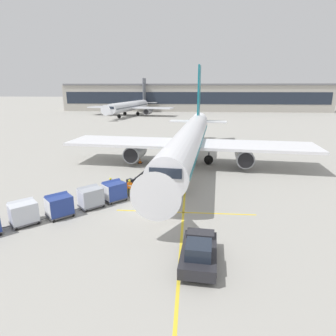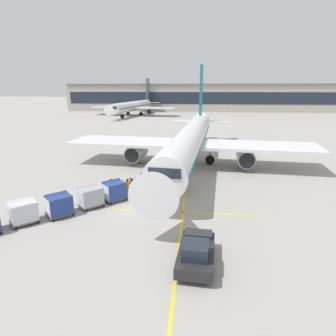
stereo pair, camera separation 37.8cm
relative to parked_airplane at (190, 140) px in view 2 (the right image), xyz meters
The scene contains 18 objects.
ground_plane 16.05m from the parked_airplane, 105.13° to the right, with size 600.00×600.00×0.00m, color #9E9B93.
parked_airplane is the anchor object (origin of this frame).
belt_loader 11.85m from the parked_airplane, 114.25° to the right, with size 4.33×4.93×2.94m.
baggage_cart_lead 15.32m from the parked_airplane, 116.93° to the right, with size 2.55×2.54×1.91m.
baggage_cart_second 17.59m from the parked_airplane, 119.33° to the right, with size 2.55×2.54×1.91m.
baggage_cart_third 20.34m from the parked_airplane, 121.19° to the right, with size 2.55×2.54×1.91m.
baggage_cart_fourth 22.78m from the parked_airplane, 123.89° to the right, with size 2.55×2.54×1.91m.
pushback_tug 23.21m from the parked_airplane, 87.73° to the right, with size 2.45×4.55×1.83m.
ground_crew_by_loader 14.35m from the parked_airplane, 122.47° to the right, with size 0.51×0.40×1.74m.
ground_crew_by_carts 13.76m from the parked_airplane, 114.37° to the right, with size 0.57×0.29×1.74m.
ground_crew_marshaller 14.19m from the parked_airplane, 116.88° to the right, with size 0.42×0.48×1.74m.
ground_crew_wingwalker 11.84m from the parked_airplane, 108.71° to the right, with size 0.44×0.44×1.74m.
safety_cone_engine_keepout 7.52m from the parked_airplane, behind, with size 0.63×0.63×0.72m.
safety_cone_wingtip 7.31m from the parked_airplane, 130.69° to the right, with size 0.56×0.56×0.64m.
apron_guidance_line_lead_in 3.53m from the parked_airplane, 106.08° to the right, with size 0.20×110.00×0.01m.
apron_guidance_line_stop_bar 16.03m from the parked_airplane, 90.27° to the right, with size 12.00×0.20×0.01m.
terminal_building 96.32m from the parked_airplane, 89.13° to the left, with size 117.38×16.42×11.87m.
distant_airplane 73.70m from the parked_airplane, 108.11° to the left, with size 33.30×41.97×14.08m.
Camera 2 is at (4.76, -23.03, 10.38)m, focal length 30.43 mm.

